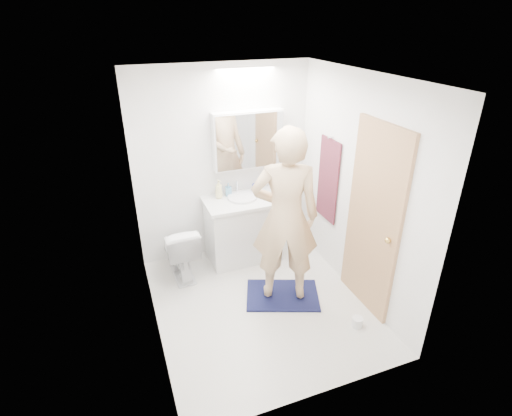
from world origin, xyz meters
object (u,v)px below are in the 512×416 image
medicine_cabinet (248,140)px  toilet (180,250)px  person (285,217)px  toilet_paper_roll (357,322)px  toothbrush_cup (256,188)px  soap_bottle_b (228,189)px  soap_bottle_a (219,189)px  vanity_cabinet (243,230)px

medicine_cabinet → toilet: bearing=-161.9°
person → toilet_paper_roll: bearing=147.5°
toothbrush_cup → toilet_paper_roll: bearing=-77.0°
toilet → soap_bottle_b: (0.72, 0.30, 0.56)m
toilet → toothbrush_cup: 1.23m
toothbrush_cup → toilet_paper_roll: size_ratio=1.01×
soap_bottle_b → person: bearing=-76.7°
toilet → soap_bottle_b: size_ratio=4.20×
soap_bottle_a → soap_bottle_b: (0.13, 0.03, -0.04)m
toothbrush_cup → toilet_paper_roll: (0.42, -1.80, -0.82)m
soap_bottle_b → toothbrush_cup: bearing=-3.1°
soap_bottle_b → medicine_cabinet: bearing=6.1°
soap_bottle_a → toilet_paper_roll: size_ratio=2.14×
person → toilet: bearing=-18.8°
person → medicine_cabinet: bearing=-69.5°
vanity_cabinet → toothbrush_cup: bearing=34.2°
vanity_cabinet → toothbrush_cup: 0.56m
vanity_cabinet → soap_bottle_a: bearing=150.1°
soap_bottle_b → soap_bottle_a: bearing=-167.2°
medicine_cabinet → toilet_paper_roll: (0.50, -1.85, -1.45)m
soap_bottle_b → toilet_paper_roll: 2.16m
toilet_paper_roll → soap_bottle_a: bearing=117.0°
toilet_paper_roll → toothbrush_cup: bearing=103.0°
vanity_cabinet → medicine_cabinet: (0.15, 0.21, 1.11)m
soap_bottle_a → soap_bottle_b: soap_bottle_a is taller
toilet → soap_bottle_a: 0.87m
toilet_paper_roll → person: bearing=126.3°
medicine_cabinet → soap_bottle_a: size_ratio=3.74×
soap_bottle_a → toothbrush_cup: 0.50m
toilet → toilet_paper_roll: (1.50, -1.53, -0.29)m
toilet_paper_roll → vanity_cabinet: bearing=111.6°
toilet_paper_roll → toilet: bearing=134.4°
medicine_cabinet → toilet_paper_roll: medicine_cabinet is taller
vanity_cabinet → toilet: size_ratio=1.30×
toilet → soap_bottle_b: 0.95m
medicine_cabinet → toilet_paper_roll: bearing=-74.8°
person → soap_bottle_b: bearing=-55.5°
soap_bottle_b → toilet_paper_roll: bearing=-66.8°
person → toilet_paper_roll: person is taller
toilet → soap_bottle_a: soap_bottle_a is taller
vanity_cabinet → person: person is taller
toilet_paper_roll → medicine_cabinet: bearing=105.2°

